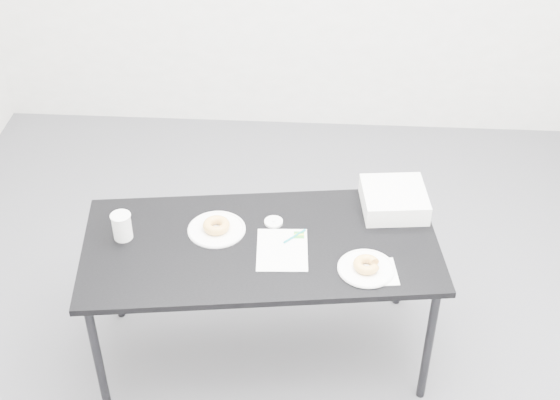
# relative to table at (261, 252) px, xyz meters

# --- Properties ---
(floor) EXTENTS (4.00, 4.00, 0.00)m
(floor) POSITION_rel_table_xyz_m (0.04, 0.13, -0.65)
(floor) COLOR #49494D
(floor) RESTS_ON ground
(table) EXTENTS (1.62, 0.91, 0.70)m
(table) POSITION_rel_table_xyz_m (0.00, 0.00, 0.00)
(table) COLOR black
(table) RESTS_ON floor
(scorecard) EXTENTS (0.23, 0.29, 0.00)m
(scorecard) POSITION_rel_table_xyz_m (0.09, -0.04, 0.05)
(scorecard) COLOR white
(scorecard) RESTS_ON table
(logo_patch) EXTENTS (0.05, 0.05, 0.00)m
(logo_patch) POSITION_rel_table_xyz_m (0.16, 0.06, 0.06)
(logo_patch) COLOR green
(logo_patch) RESTS_ON scorecard
(pen) EXTENTS (0.09, 0.10, 0.01)m
(pen) POSITION_rel_table_xyz_m (0.14, 0.05, 0.06)
(pen) COLOR #0C7B85
(pen) RESTS_ON scorecard
(napkin) EXTENTS (0.19, 0.19, 0.00)m
(napkin) POSITION_rel_table_xyz_m (0.49, -0.16, 0.05)
(napkin) COLOR white
(napkin) RESTS_ON table
(plate_near) EXTENTS (0.24, 0.24, 0.01)m
(plate_near) POSITION_rel_table_xyz_m (0.45, -0.14, 0.06)
(plate_near) COLOR white
(plate_near) RESTS_ON napkin
(donut_near) EXTENTS (0.11, 0.11, 0.04)m
(donut_near) POSITION_rel_table_xyz_m (0.45, -0.14, 0.08)
(donut_near) COLOR gold
(donut_near) RESTS_ON plate_near
(plate_far) EXTENTS (0.26, 0.26, 0.01)m
(plate_far) POSITION_rel_table_xyz_m (-0.20, 0.08, 0.06)
(plate_far) COLOR white
(plate_far) RESTS_ON table
(donut_far) EXTENTS (0.14, 0.14, 0.04)m
(donut_far) POSITION_rel_table_xyz_m (-0.20, 0.08, 0.08)
(donut_far) COLOR gold
(donut_far) RESTS_ON plate_far
(coffee_cup) EXTENTS (0.08, 0.08, 0.12)m
(coffee_cup) POSITION_rel_table_xyz_m (-0.60, 0.00, 0.12)
(coffee_cup) COLOR white
(coffee_cup) RESTS_ON table
(cup_lid) EXTENTS (0.08, 0.08, 0.01)m
(cup_lid) POSITION_rel_table_xyz_m (0.05, 0.14, 0.06)
(cup_lid) COLOR white
(cup_lid) RESTS_ON table
(bakery_box) EXTENTS (0.31, 0.31, 0.09)m
(bakery_box) POSITION_rel_table_xyz_m (0.58, 0.29, 0.10)
(bakery_box) COLOR white
(bakery_box) RESTS_ON table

